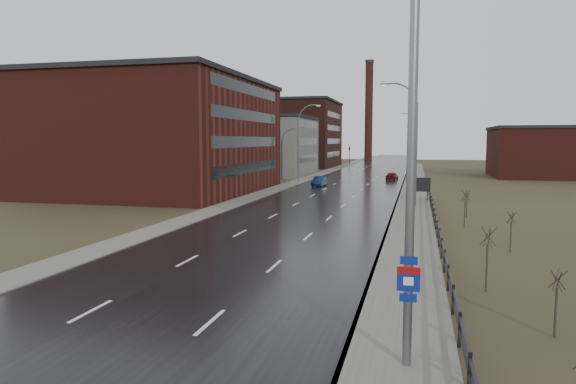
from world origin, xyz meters
The scene contains 25 objects.
ground centered at (0.00, 0.00, 0.00)m, with size 320.00×320.00×0.00m, color #2D2819.
road centered at (0.00, 60.00, 0.03)m, with size 14.00×300.00×0.06m, color black.
sidewalk_right centered at (8.60, 35.00, 0.09)m, with size 3.20×180.00×0.18m, color #595651.
curb_right centered at (7.08, 35.00, 0.09)m, with size 0.16×180.00×0.18m, color slate.
sidewalk_left centered at (-8.20, 60.00, 0.06)m, with size 2.40×260.00×0.12m, color #595651.
warehouse_near centered at (-20.99, 45.00, 6.76)m, with size 22.44×28.56×13.50m.
warehouse_mid centered at (-17.99, 78.00, 5.26)m, with size 16.32×20.40×10.50m.
warehouse_far centered at (-22.99, 108.00, 7.76)m, with size 26.52×24.48×15.50m.
building_right centered at (30.30, 82.00, 4.26)m, with size 18.36×16.32×8.50m.
smokestack centered at (-6.00, 150.00, 15.50)m, with size 2.70×2.70×30.70m.
streetlight_main centered at (8.47, 2.00, 6.06)m, with size 3.91×0.29×12.11m.
streetlight_right_mid centered at (8.50, 36.00, 5.84)m, with size 3.36×0.28×11.35m.
streetlight_left centered at (-7.70, 62.00, 5.84)m, with size 3.36×0.28×11.35m.
streetlight_right_far centered at (8.50, 90.00, 5.84)m, with size 3.36×0.28×11.35m.
guardrail centered at (10.30, 18.31, 0.71)m, with size 0.10×53.05×1.10m.
shrub_b centered at (13.27, 5.55, 1.15)m, with size 0.52×0.55×2.17m.
shrub_c centered at (11.80, 10.23, 1.43)m, with size 0.63×0.67×2.69m.
shrub_d centered at (14.05, 18.44, 1.21)m, with size 0.54×0.57×2.28m.
shrub_e centered at (12.31, 26.42, 1.42)m, with size 0.63×0.67×2.68m.
shrub_f centered at (12.91, 31.61, 1.06)m, with size 0.48×0.50×2.00m.
billboard centered at (9.10, 41.32, 1.68)m, with size 2.38×0.17×2.47m.
traffic_light_left centered at (-8.00, 120.00, 4.60)m, with size 0.58×2.73×5.30m.
traffic_light_right centered at (8.00, 120.00, 4.60)m, with size 0.58×2.73×5.30m.
car_near centered at (-3.73, 55.85, 0.66)m, with size 1.39×3.98×1.31m, color #0E2147.
car_far centered at (5.20, 69.01, 0.64)m, with size 1.51×3.74×1.28m, color #510D0E.
Camera 1 is at (8.95, -11.61, 6.17)m, focal length 32.00 mm.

